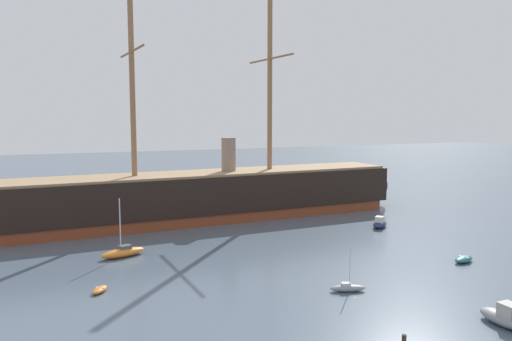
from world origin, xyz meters
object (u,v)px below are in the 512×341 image
at_px(sailboat_distant_centre, 193,205).
at_px(motorboat_foreground_right, 506,318).
at_px(motorboat_far_left, 22,230).
at_px(dinghy_mid_right, 464,259).
at_px(sailboat_alongside_bow, 123,252).
at_px(motorboat_alongside_stern, 380,224).
at_px(tall_ship, 206,195).
at_px(sailboat_near_centre, 348,288).
at_px(dinghy_mid_left, 100,290).

bearing_deg(sailboat_distant_centre, motorboat_foreground_right, -80.92).
bearing_deg(motorboat_foreground_right, motorboat_far_left, 127.36).
xyz_separation_m(dinghy_mid_right, sailboat_alongside_bow, (-33.84, 16.35, 0.22)).
height_order(sailboat_alongside_bow, motorboat_alongside_stern, sailboat_alongside_bow).
bearing_deg(motorboat_foreground_right, sailboat_distant_centre, 99.08).
xyz_separation_m(motorboat_foreground_right, motorboat_alongside_stern, (11.51, 31.36, -0.07)).
height_order(tall_ship, motorboat_far_left, tall_ship).
distance_m(dinghy_mid_right, sailboat_distant_centre, 45.94).
bearing_deg(dinghy_mid_right, sailboat_near_centre, -170.15).
distance_m(dinghy_mid_left, dinghy_mid_right, 37.82).
bearing_deg(dinghy_mid_right, motorboat_far_left, 144.34).
relative_size(sailboat_near_centre, sailboat_distant_centre, 0.74).
distance_m(tall_ship, sailboat_alongside_bow, 21.58).
height_order(motorboat_foreground_right, motorboat_alongside_stern, motorboat_foreground_right).
xyz_separation_m(sailboat_near_centre, dinghy_mid_left, (-20.80, 8.40, -0.11)).
bearing_deg(dinghy_mid_right, dinghy_mid_left, 171.62).
bearing_deg(tall_ship, dinghy_mid_left, -124.47).
height_order(motorboat_alongside_stern, sailboat_distant_centre, sailboat_distant_centre).
relative_size(sailboat_near_centre, motorboat_far_left, 0.94).
height_order(sailboat_near_centre, sailboat_alongside_bow, sailboat_alongside_bow).
relative_size(motorboat_foreground_right, motorboat_far_left, 0.98).
bearing_deg(motorboat_far_left, sailboat_distant_centre, 20.70).
distance_m(tall_ship, sailboat_distant_centre, 10.62).
bearing_deg(sailboat_distant_centre, sailboat_alongside_bow, -120.72).
relative_size(motorboat_foreground_right, sailboat_distant_centre, 0.78).
relative_size(tall_ship, sailboat_distant_centre, 12.91).
relative_size(sailboat_near_centre, dinghy_mid_left, 1.89).
bearing_deg(dinghy_mid_left, motorboat_foreground_right, -34.93).
relative_size(motorboat_foreground_right, sailboat_alongside_bow, 0.66).
height_order(dinghy_mid_right, motorboat_alongside_stern, motorboat_alongside_stern).
bearing_deg(motorboat_far_left, tall_ship, -0.39).
bearing_deg(motorboat_alongside_stern, tall_ship, 145.61).
bearing_deg(sailboat_near_centre, motorboat_far_left, 128.81).
xyz_separation_m(dinghy_mid_left, motorboat_alongside_stern, (39.27, 11.98, 0.33)).
height_order(tall_ship, dinghy_mid_left, tall_ship).
height_order(dinghy_mid_left, motorboat_far_left, motorboat_far_left).
bearing_deg(motorboat_alongside_stern, motorboat_foreground_right, -110.15).
relative_size(tall_ship, sailboat_alongside_bow, 10.97).
xyz_separation_m(tall_ship, dinghy_mid_left, (-18.14, -26.43, -3.54)).
xyz_separation_m(sailboat_near_centre, motorboat_far_left, (-28.15, 35.00, 0.27)).
xyz_separation_m(dinghy_mid_left, dinghy_mid_right, (37.42, -5.51, 0.09)).
xyz_separation_m(sailboat_alongside_bow, motorboat_far_left, (-10.93, 15.77, 0.06)).
height_order(tall_ship, sailboat_distant_centre, tall_ship).
distance_m(motorboat_foreground_right, sailboat_distant_centre, 56.59).
xyz_separation_m(sailboat_alongside_bow, motorboat_alongside_stern, (35.69, 1.14, 0.01)).
bearing_deg(motorboat_foreground_right, dinghy_mid_left, 145.07).
height_order(sailboat_alongside_bow, sailboat_distant_centre, sailboat_alongside_bow).
bearing_deg(motorboat_far_left, motorboat_foreground_right, -52.64).
distance_m(dinghy_mid_right, motorboat_far_left, 55.10).
relative_size(sailboat_near_centre, motorboat_alongside_stern, 1.05).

